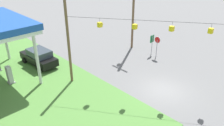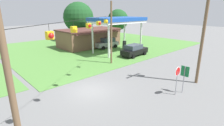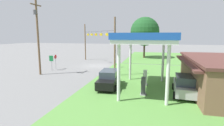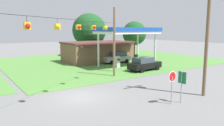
# 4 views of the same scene
# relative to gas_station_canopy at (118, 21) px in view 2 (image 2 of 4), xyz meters

# --- Properties ---
(ground_plane) EXTENTS (160.00, 160.00, 0.00)m
(ground_plane) POSITION_rel_gas_station_canopy_xyz_m (-12.49, -9.34, -5.27)
(ground_plane) COLOR slate
(grass_verge_station_corner) EXTENTS (36.00, 28.00, 0.04)m
(grass_verge_station_corner) POSITION_rel_gas_station_canopy_xyz_m (2.00, 7.47, -5.25)
(grass_verge_station_corner) COLOR #4C7F38
(grass_verge_station_corner) RESTS_ON ground
(gas_station_canopy) EXTENTS (8.98, 5.35, 5.82)m
(gas_station_canopy) POSITION_rel_gas_station_canopy_xyz_m (0.00, 0.00, 0.00)
(gas_station_canopy) COLOR silver
(gas_station_canopy) RESTS_ON ground
(gas_station_store) EXTENTS (11.62, 6.97, 3.45)m
(gas_station_store) POSITION_rel_gas_station_canopy_xyz_m (-0.58, 7.45, -3.53)
(gas_station_store) COLOR brown
(gas_station_store) RESTS_ON ground
(fuel_pump_near) EXTENTS (0.71, 0.56, 1.73)m
(fuel_pump_near) POSITION_rel_gas_station_canopy_xyz_m (-1.72, -0.00, -4.44)
(fuel_pump_near) COLOR gray
(fuel_pump_near) RESTS_ON ground
(fuel_pump_far) EXTENTS (0.71, 0.56, 1.73)m
(fuel_pump_far) POSITION_rel_gas_station_canopy_xyz_m (1.72, -0.00, -4.44)
(fuel_pump_far) COLOR gray
(fuel_pump_far) RESTS_ON ground
(car_at_pumps_front) EXTENTS (4.97, 2.33, 1.83)m
(car_at_pumps_front) POSITION_rel_gas_station_canopy_xyz_m (-0.06, -3.81, -4.33)
(car_at_pumps_front) COLOR black
(car_at_pumps_front) RESTS_ON ground
(car_at_pumps_rear) EXTENTS (4.73, 2.35, 1.95)m
(car_at_pumps_rear) POSITION_rel_gas_station_canopy_xyz_m (0.88, 3.79, -4.28)
(car_at_pumps_rear) COLOR #9E9EA3
(car_at_pumps_rear) RESTS_ON ground
(stop_sign_roadside) EXTENTS (0.80, 0.08, 2.50)m
(stop_sign_roadside) POSITION_rel_gas_station_canopy_xyz_m (-7.66, -14.83, -3.45)
(stop_sign_roadside) COLOR #99999E
(stop_sign_roadside) RESTS_ON ground
(route_sign) EXTENTS (0.10, 0.70, 2.40)m
(route_sign) POSITION_rel_gas_station_canopy_xyz_m (-6.78, -15.03, -3.56)
(route_sign) COLOR gray
(route_sign) RESTS_ON ground
(utility_pole_main) EXTENTS (2.20, 0.44, 10.48)m
(utility_pole_main) POSITION_rel_gas_station_canopy_xyz_m (-3.67, -14.95, 0.57)
(utility_pole_main) COLOR brown
(utility_pole_main) RESTS_ON ground
(signal_span_gantry) EXTENTS (14.36, 10.24, 8.04)m
(signal_span_gantry) POSITION_rel_gas_station_canopy_xyz_m (-12.49, -9.35, -0.81)
(signal_span_gantry) COLOR brown
(signal_span_gantry) RESTS_ON ground
(tree_behind_station) EXTENTS (6.93, 6.93, 8.83)m
(tree_behind_station) POSITION_rel_gas_station_canopy_xyz_m (1.81, 14.76, 0.09)
(tree_behind_station) COLOR #4C3828
(tree_behind_station) RESTS_ON ground
(tree_far_back) EXTENTS (5.00, 5.00, 7.23)m
(tree_far_back) POSITION_rel_gas_station_canopy_xyz_m (9.88, 9.95, -0.55)
(tree_far_back) COLOR #4C3828
(tree_far_back) RESTS_ON ground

